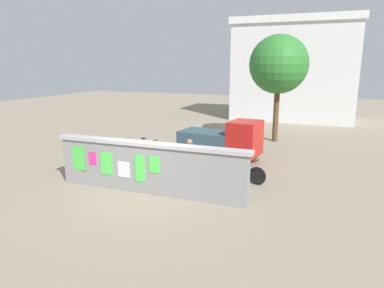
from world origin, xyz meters
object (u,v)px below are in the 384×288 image
at_px(auto_rickshaw_truck, 224,141).
at_px(bicycle_near, 146,151).
at_px(person_walking, 190,156).
at_px(motorcycle, 120,160).
at_px(person_bystander, 151,157).
at_px(bicycle_far, 244,173).
at_px(tree_roadside, 279,65).

distance_m(auto_rickshaw_truck, bicycle_near, 3.54).
bearing_deg(person_walking, motorcycle, 175.38).
bearing_deg(auto_rickshaw_truck, person_bystander, -111.11).
xyz_separation_m(auto_rickshaw_truck, bicycle_far, (1.51, -2.61, -0.54)).
relative_size(bicycle_near, person_walking, 1.04).
bearing_deg(auto_rickshaw_truck, motorcycle, -137.51).
distance_m(motorcycle, person_walking, 3.15).
bearing_deg(bicycle_near, auto_rickshaw_truck, 16.30).
xyz_separation_m(bicycle_far, tree_roadside, (0.10, 7.44, 3.82)).
height_order(bicycle_near, bicycle_far, same).
height_order(person_bystander, tree_roadside, tree_roadside).
distance_m(bicycle_near, person_bystander, 3.57).
bearing_deg(person_bystander, person_walking, 26.74).
height_order(person_walking, tree_roadside, tree_roadside).
relative_size(motorcycle, bicycle_far, 1.12).
distance_m(bicycle_far, person_walking, 2.06).
xyz_separation_m(auto_rickshaw_truck, person_walking, (-0.31, -3.37, 0.09)).
relative_size(auto_rickshaw_truck, tree_roadside, 0.65).
bearing_deg(tree_roadside, auto_rickshaw_truck, -108.42).
height_order(auto_rickshaw_truck, tree_roadside, tree_roadside).
bearing_deg(motorcycle, person_walking, -4.62).
relative_size(motorcycle, bicycle_near, 1.13).
height_order(bicycle_near, person_bystander, person_bystander).
xyz_separation_m(auto_rickshaw_truck, motorcycle, (-3.40, -3.12, -0.44)).
height_order(bicycle_far, person_bystander, person_bystander).
distance_m(motorcycle, tree_roadside, 10.11).
xyz_separation_m(bicycle_far, person_bystander, (-3.05, -1.38, 0.62)).
relative_size(motorcycle, tree_roadside, 0.33).
xyz_separation_m(person_bystander, tree_roadside, (3.15, 8.82, 3.20)).
bearing_deg(motorcycle, auto_rickshaw_truck, 42.49).
distance_m(motorcycle, person_bystander, 2.12).
bearing_deg(tree_roadside, bicycle_far, -90.77).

